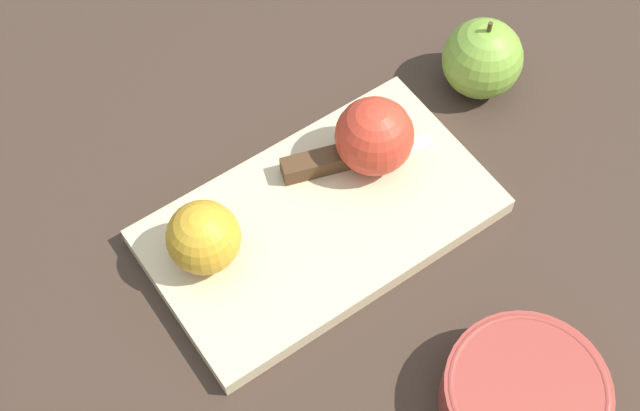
{
  "coord_description": "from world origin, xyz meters",
  "views": [
    {
      "loc": [
        -0.33,
        -0.32,
        0.8
      ],
      "look_at": [
        0.0,
        0.0,
        0.04
      ],
      "focal_mm": 50.0,
      "sensor_mm": 36.0,
      "label": 1
    }
  ],
  "objects_px": {
    "apple_half_right": "(374,136)",
    "apple_whole": "(481,58)",
    "bowl": "(525,396)",
    "apple_half_left": "(203,237)",
    "knife": "(326,162)"
  },
  "relations": [
    {
      "from": "apple_half_right",
      "to": "knife",
      "type": "height_order",
      "value": "apple_half_right"
    },
    {
      "from": "apple_half_left",
      "to": "bowl",
      "type": "relative_size",
      "value": 0.49
    },
    {
      "from": "apple_half_right",
      "to": "bowl",
      "type": "relative_size",
      "value": 0.55
    },
    {
      "from": "apple_half_right",
      "to": "bowl",
      "type": "bearing_deg",
      "value": -179.56
    },
    {
      "from": "apple_half_left",
      "to": "apple_whole",
      "type": "relative_size",
      "value": 0.72
    },
    {
      "from": "knife",
      "to": "apple_whole",
      "type": "bearing_deg",
      "value": 20.17
    },
    {
      "from": "apple_half_left",
      "to": "knife",
      "type": "relative_size",
      "value": 0.48
    },
    {
      "from": "apple_half_right",
      "to": "apple_whole",
      "type": "height_order",
      "value": "apple_half_right"
    },
    {
      "from": "apple_half_right",
      "to": "apple_whole",
      "type": "bearing_deg",
      "value": -71.37
    },
    {
      "from": "apple_half_right",
      "to": "knife",
      "type": "relative_size",
      "value": 0.54
    },
    {
      "from": "apple_half_left",
      "to": "apple_half_right",
      "type": "xyz_separation_m",
      "value": [
        0.2,
        -0.04,
        0.0
      ]
    },
    {
      "from": "knife",
      "to": "apple_whole",
      "type": "height_order",
      "value": "apple_whole"
    },
    {
      "from": "apple_whole",
      "to": "bowl",
      "type": "bearing_deg",
      "value": -135.36
    },
    {
      "from": "apple_whole",
      "to": "apple_half_right",
      "type": "bearing_deg",
      "value": 178.0
    },
    {
      "from": "apple_half_left",
      "to": "apple_half_right",
      "type": "bearing_deg",
      "value": -65.58
    }
  ]
}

